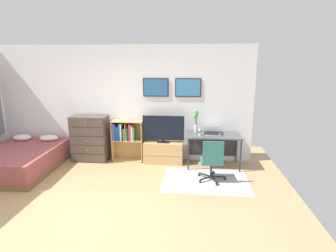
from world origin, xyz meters
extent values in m
plane|color=tan|center=(0.00, 0.00, 0.00)|extent=(7.20, 7.20, 0.00)
cube|color=white|center=(0.00, 2.43, 1.35)|extent=(6.12, 0.06, 2.70)
cube|color=black|center=(0.81, 2.38, 1.74)|extent=(0.59, 0.02, 0.42)
cube|color=#285B93|center=(0.81, 2.37, 1.74)|extent=(0.55, 0.01, 0.38)
cube|color=black|center=(1.56, 2.38, 1.74)|extent=(0.59, 0.02, 0.42)
cube|color=teal|center=(1.56, 2.37, 1.74)|extent=(0.55, 0.01, 0.38)
cube|color=#B2B7BC|center=(1.96, 1.22, 0.00)|extent=(1.70, 1.20, 0.01)
cube|color=brown|center=(-2.05, 1.37, 0.05)|extent=(1.56, 2.01, 0.10)
cube|color=#9E4C4C|center=(-2.05, 1.37, 0.29)|extent=(1.52, 1.97, 0.38)
ellipsoid|color=white|center=(-2.41, 2.09, 0.54)|extent=(0.45, 0.30, 0.14)
ellipsoid|color=white|center=(-1.75, 2.11, 0.54)|extent=(0.45, 0.30, 0.14)
cube|color=#4C4238|center=(-0.74, 2.16, 0.54)|extent=(0.84, 0.42, 1.08)
cube|color=#493F35|center=(-0.74, 1.94, 0.11)|extent=(0.80, 0.01, 0.19)
sphere|color=#A59E8C|center=(-0.74, 1.93, 0.11)|extent=(0.03, 0.03, 0.03)
cube|color=#493F35|center=(-0.74, 1.94, 0.33)|extent=(0.80, 0.01, 0.19)
sphere|color=#A59E8C|center=(-0.74, 1.93, 0.33)|extent=(0.03, 0.03, 0.03)
cube|color=#493F35|center=(-0.74, 1.94, 0.54)|extent=(0.80, 0.01, 0.19)
sphere|color=#A59E8C|center=(-0.74, 1.93, 0.54)|extent=(0.03, 0.03, 0.03)
cube|color=#493F35|center=(-0.74, 1.94, 0.76)|extent=(0.80, 0.01, 0.19)
sphere|color=#A59E8C|center=(-0.74, 1.93, 0.76)|extent=(0.03, 0.03, 0.03)
cube|color=#493F35|center=(-0.74, 1.94, 0.97)|extent=(0.80, 0.01, 0.19)
sphere|color=#A59E8C|center=(-0.74, 1.93, 0.97)|extent=(0.03, 0.03, 0.03)
cube|color=tan|center=(-0.20, 2.22, 0.49)|extent=(0.02, 0.30, 0.97)
cube|color=tan|center=(0.51, 2.22, 0.49)|extent=(0.02, 0.30, 0.97)
cube|color=tan|center=(0.16, 2.22, 0.01)|extent=(0.72, 0.30, 0.02)
cube|color=tan|center=(0.16, 2.22, 0.51)|extent=(0.69, 0.30, 0.02)
cube|color=tan|center=(0.16, 2.22, 0.97)|extent=(0.69, 0.30, 0.02)
cube|color=tan|center=(0.16, 2.37, 0.49)|extent=(0.72, 0.01, 0.97)
cube|color=#8C388C|center=(-0.16, 2.18, 0.72)|extent=(0.03, 0.21, 0.40)
cube|color=#1E519E|center=(-0.13, 2.19, 0.70)|extent=(0.03, 0.23, 0.38)
cube|color=#1E519E|center=(-0.08, 2.18, 0.68)|extent=(0.03, 0.20, 0.33)
cube|color=#1E519E|center=(-0.05, 2.17, 0.68)|extent=(0.02, 0.17, 0.34)
cube|color=#1E519E|center=(-0.01, 2.18, 0.72)|extent=(0.03, 0.19, 0.40)
cube|color=white|center=(0.02, 2.17, 0.71)|extent=(0.03, 0.18, 0.39)
cube|color=black|center=(0.05, 2.20, 0.69)|extent=(0.02, 0.23, 0.35)
cube|color=#2D8C4C|center=(0.09, 2.17, 0.66)|extent=(0.04, 0.17, 0.28)
cube|color=orange|center=(0.13, 2.19, 0.71)|extent=(0.02, 0.23, 0.40)
cube|color=#2D8C4C|center=(0.16, 2.17, 0.66)|extent=(0.02, 0.17, 0.29)
cube|color=black|center=(0.19, 2.19, 0.68)|extent=(0.03, 0.22, 0.32)
cube|color=#8C388C|center=(0.23, 2.18, 0.71)|extent=(0.04, 0.21, 0.40)
cube|color=orange|center=(0.26, 2.17, 0.70)|extent=(0.02, 0.18, 0.38)
cube|color=white|center=(0.29, 2.20, 0.68)|extent=(0.03, 0.23, 0.33)
cube|color=#2D8C4C|center=(0.33, 2.17, 0.67)|extent=(0.03, 0.19, 0.31)
cube|color=tan|center=(1.01, 2.17, 0.25)|extent=(0.91, 0.40, 0.50)
cube|color=tan|center=(1.01, 1.97, 0.25)|extent=(0.91, 0.01, 0.02)
cube|color=black|center=(1.01, 2.15, 0.51)|extent=(0.28, 0.16, 0.02)
cube|color=black|center=(1.01, 2.15, 0.54)|extent=(0.06, 0.04, 0.05)
cube|color=black|center=(1.01, 2.15, 0.84)|extent=(0.95, 0.02, 0.57)
cube|color=black|center=(1.01, 2.14, 0.84)|extent=(0.92, 0.01, 0.54)
cube|color=#4C4C4F|center=(2.16, 2.05, 0.72)|extent=(1.17, 0.65, 0.03)
cube|color=#2D2D30|center=(1.61, 1.75, 0.35)|extent=(0.03, 0.03, 0.71)
cube|color=#2D2D30|center=(2.72, 1.75, 0.35)|extent=(0.03, 0.03, 0.71)
cube|color=#2D2D30|center=(1.61, 2.34, 0.35)|extent=(0.03, 0.03, 0.71)
cube|color=#2D2D30|center=(2.72, 2.34, 0.35)|extent=(0.03, 0.03, 0.71)
cube|color=#2D2D30|center=(2.16, 2.36, 0.39)|extent=(1.11, 0.02, 0.50)
cylinder|color=#232326|center=(2.35, 1.30, 0.03)|extent=(0.05, 0.05, 0.05)
cube|color=#232326|center=(2.21, 1.30, 0.07)|extent=(0.28, 0.05, 0.02)
cylinder|color=#232326|center=(2.14, 1.56, 0.03)|extent=(0.05, 0.05, 0.05)
cube|color=#232326|center=(2.11, 1.42, 0.07)|extent=(0.10, 0.28, 0.02)
cylinder|color=#232326|center=(1.84, 1.44, 0.03)|extent=(0.05, 0.05, 0.05)
cube|color=#232326|center=(1.96, 1.36, 0.07)|extent=(0.25, 0.18, 0.02)
cylinder|color=#232326|center=(1.86, 1.11, 0.03)|extent=(0.05, 0.05, 0.05)
cube|color=#232326|center=(1.96, 1.20, 0.07)|extent=(0.24, 0.20, 0.02)
cylinder|color=#232326|center=(2.17, 1.03, 0.03)|extent=(0.05, 0.05, 0.05)
cube|color=#232326|center=(2.12, 1.16, 0.07)|extent=(0.13, 0.27, 0.02)
cylinder|color=#232326|center=(2.07, 1.29, 0.23)|extent=(0.04, 0.04, 0.30)
cube|color=#2D6B66|center=(2.07, 1.29, 0.40)|extent=(0.46, 0.46, 0.03)
cube|color=#2D6B66|center=(2.08, 1.09, 0.64)|extent=(0.40, 0.06, 0.45)
cube|color=#B7B7BC|center=(2.09, 2.07, 0.75)|extent=(0.39, 0.28, 0.01)
cube|color=black|center=(2.09, 2.06, 0.75)|extent=(0.36, 0.26, 0.00)
cube|color=#B7B7BC|center=(2.11, 2.22, 0.87)|extent=(0.38, 0.26, 0.07)
cube|color=black|center=(2.11, 2.22, 0.87)|extent=(0.36, 0.24, 0.06)
ellipsoid|color=#262628|center=(2.33, 2.03, 0.76)|extent=(0.06, 0.10, 0.03)
cylinder|color=silver|center=(1.75, 2.23, 0.82)|extent=(0.09, 0.09, 0.16)
cylinder|color=#3D8438|center=(1.77, 2.23, 0.99)|extent=(0.01, 0.01, 0.40)
sphere|color=#308B2C|center=(1.77, 2.23, 1.19)|extent=(0.07, 0.07, 0.07)
cylinder|color=#3D8438|center=(1.76, 2.25, 1.00)|extent=(0.01, 0.01, 0.42)
sphere|color=#308B2C|center=(1.76, 2.25, 1.21)|extent=(0.07, 0.07, 0.07)
cylinder|color=#3D8438|center=(1.74, 2.24, 0.94)|extent=(0.01, 0.01, 0.30)
sphere|color=#308B2C|center=(1.74, 2.24, 1.08)|extent=(0.07, 0.07, 0.07)
cylinder|color=#3D8438|center=(1.76, 2.22, 0.96)|extent=(0.01, 0.01, 0.35)
sphere|color=#308B2C|center=(1.76, 2.22, 1.14)|extent=(0.07, 0.07, 0.07)
cylinder|color=silver|center=(1.83, 1.96, 0.74)|extent=(0.06, 0.06, 0.01)
cylinder|color=silver|center=(1.83, 1.96, 0.80)|extent=(0.01, 0.01, 0.10)
cone|color=silver|center=(1.83, 1.96, 0.88)|extent=(0.07, 0.07, 0.07)
camera|label=1|loc=(1.69, -3.86, 2.33)|focal=29.08mm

